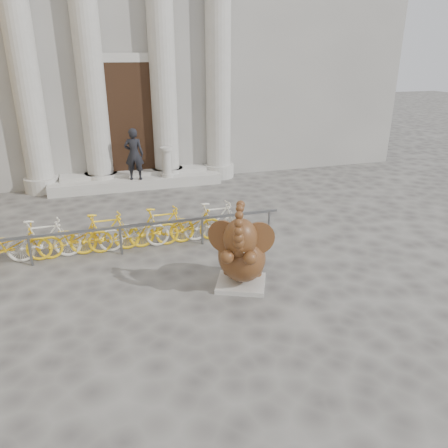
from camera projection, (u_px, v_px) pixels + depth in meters
name	position (u px, v px, depth m)	size (l,w,h in m)	color
ground	(203.00, 338.00, 7.42)	(80.00, 80.00, 0.00)	#474442
classical_building	(111.00, 15.00, 18.47)	(22.00, 10.70, 12.00)	gray
entrance_steps	(137.00, 182.00, 15.70)	(6.00, 1.20, 0.36)	#A8A59E
elephant_statue	(241.00, 255.00, 8.80)	(1.35, 1.56, 1.97)	#A8A59E
bike_rack	(119.00, 231.00, 10.53)	(8.00, 0.53, 1.00)	slate
pedestrian	(134.00, 154.00, 14.97)	(0.65, 0.43, 1.79)	black
balustrade_post	(167.00, 163.00, 15.48)	(0.43, 0.43, 1.05)	#A8A59E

